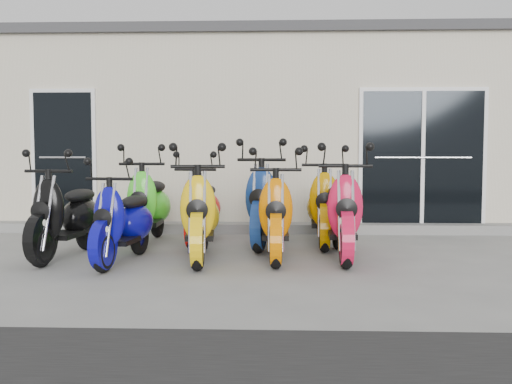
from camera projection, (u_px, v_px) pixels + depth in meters
ground at (254, 255)px, 7.11m from camera, size 80.00×80.00×0.00m
building at (264, 137)px, 12.18m from camera, size 14.00×6.00×3.20m
roof_cap at (264, 58)px, 12.06m from camera, size 14.20×6.20×0.16m
front_step at (259, 228)px, 9.12m from camera, size 14.00×0.40×0.15m
door_left at (64, 154)px, 9.30m from camera, size 1.07×0.08×2.22m
door_right at (422, 154)px, 9.09m from camera, size 2.02×0.08×2.22m
scooter_front_black at (66, 204)px, 6.91m from camera, size 0.83×1.85×1.32m
scooter_front_blue at (123, 210)px, 6.58m from camera, size 0.80×1.73×1.23m
scooter_front_orange_a at (200, 202)px, 6.76m from camera, size 0.85×1.94×1.39m
scooter_front_orange_b at (275, 203)px, 6.85m from camera, size 0.68×1.83×1.35m
scooter_front_red at (342, 201)px, 6.86m from camera, size 0.76×1.92×1.40m
scooter_back_green at (149, 194)px, 7.96m from camera, size 0.73×1.91×1.40m
scooter_back_red at (201, 197)px, 8.00m from camera, size 0.73×1.80×1.30m
scooter_back_blue at (266, 192)px, 7.85m from camera, size 0.96×2.06×1.47m
scooter_back_yellow at (323, 195)px, 7.89m from camera, size 0.77×1.90×1.38m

